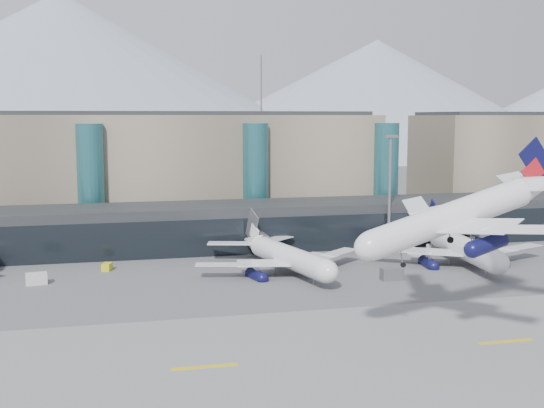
{
  "coord_description": "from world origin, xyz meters",
  "views": [
    {
      "loc": [
        -30.09,
        -92.63,
        29.61
      ],
      "look_at": [
        -0.68,
        32.0,
        13.16
      ],
      "focal_mm": 45.0,
      "sensor_mm": 36.0,
      "label": 1
    }
  ],
  "objects_px": {
    "jet_parked_right": "(457,238)",
    "veh_b": "(107,267)",
    "veh_a": "(36,279)",
    "veh_c": "(392,274)",
    "lightmast_mid": "(390,185)",
    "veh_g": "(414,252)",
    "hero_jet": "(470,205)",
    "veh_d": "(432,247)",
    "jet_parked_mid": "(281,248)"
  },
  "relations": [
    {
      "from": "veh_d",
      "to": "veh_g",
      "type": "bearing_deg",
      "value": -171.94
    },
    {
      "from": "veh_b",
      "to": "veh_d",
      "type": "distance_m",
      "value": 70.84
    },
    {
      "from": "jet_parked_mid",
      "to": "veh_d",
      "type": "bearing_deg",
      "value": -85.51
    },
    {
      "from": "veh_c",
      "to": "lightmast_mid",
      "type": "bearing_deg",
      "value": 68.15
    },
    {
      "from": "jet_parked_mid",
      "to": "veh_c",
      "type": "bearing_deg",
      "value": -136.93
    },
    {
      "from": "hero_jet",
      "to": "lightmast_mid",
      "type": "bearing_deg",
      "value": 68.39
    },
    {
      "from": "veh_d",
      "to": "jet_parked_right",
      "type": "bearing_deg",
      "value": -121.58
    },
    {
      "from": "jet_parked_mid",
      "to": "veh_g",
      "type": "xyz_separation_m",
      "value": [
        31.59,
        7.79,
        -3.71
      ]
    },
    {
      "from": "lightmast_mid",
      "to": "veh_a",
      "type": "xyz_separation_m",
      "value": [
        -73.72,
        -15.89,
        -13.4
      ]
    },
    {
      "from": "hero_jet",
      "to": "veh_g",
      "type": "distance_m",
      "value": 55.72
    },
    {
      "from": "jet_parked_right",
      "to": "veh_d",
      "type": "height_order",
      "value": "jet_parked_right"
    },
    {
      "from": "hero_jet",
      "to": "veh_b",
      "type": "height_order",
      "value": "hero_jet"
    },
    {
      "from": "veh_g",
      "to": "veh_a",
      "type": "bearing_deg",
      "value": -98.68
    },
    {
      "from": "lightmast_mid",
      "to": "jet_parked_mid",
      "type": "relative_size",
      "value": 0.69
    },
    {
      "from": "veh_c",
      "to": "veh_a",
      "type": "bearing_deg",
      "value": 169.58
    },
    {
      "from": "lightmast_mid",
      "to": "veh_g",
      "type": "height_order",
      "value": "lightmast_mid"
    },
    {
      "from": "hero_jet",
      "to": "veh_a",
      "type": "bearing_deg",
      "value": 136.13
    },
    {
      "from": "lightmast_mid",
      "to": "jet_parked_right",
      "type": "relative_size",
      "value": 0.65
    },
    {
      "from": "jet_parked_mid",
      "to": "veh_g",
      "type": "bearing_deg",
      "value": -89.85
    },
    {
      "from": "veh_b",
      "to": "lightmast_mid",
      "type": "bearing_deg",
      "value": -65.79
    },
    {
      "from": "hero_jet",
      "to": "jet_parked_mid",
      "type": "distance_m",
      "value": 47.46
    },
    {
      "from": "jet_parked_mid",
      "to": "jet_parked_right",
      "type": "relative_size",
      "value": 0.94
    },
    {
      "from": "veh_a",
      "to": "jet_parked_right",
      "type": "bearing_deg",
      "value": -8.5
    },
    {
      "from": "veh_g",
      "to": "jet_parked_mid",
      "type": "bearing_deg",
      "value": -90.91
    },
    {
      "from": "veh_c",
      "to": "veh_g",
      "type": "height_order",
      "value": "veh_c"
    },
    {
      "from": "veh_c",
      "to": "veh_d",
      "type": "distance_m",
      "value": 31.48
    },
    {
      "from": "veh_b",
      "to": "veh_d",
      "type": "relative_size",
      "value": 1.05
    },
    {
      "from": "veh_g",
      "to": "veh_d",
      "type": "bearing_deg",
      "value": 111.46
    },
    {
      "from": "jet_parked_mid",
      "to": "jet_parked_right",
      "type": "height_order",
      "value": "jet_parked_right"
    },
    {
      "from": "lightmast_mid",
      "to": "jet_parked_mid",
      "type": "distance_m",
      "value": 34.24
    },
    {
      "from": "lightmast_mid",
      "to": "veh_a",
      "type": "relative_size",
      "value": 7.04
    },
    {
      "from": "veh_a",
      "to": "veh_c",
      "type": "distance_m",
      "value": 63.86
    },
    {
      "from": "veh_a",
      "to": "veh_c",
      "type": "height_order",
      "value": "veh_c"
    },
    {
      "from": "jet_parked_mid",
      "to": "jet_parked_right",
      "type": "distance_m",
      "value": 37.28
    },
    {
      "from": "lightmast_mid",
      "to": "jet_parked_right",
      "type": "height_order",
      "value": "lightmast_mid"
    },
    {
      "from": "veh_c",
      "to": "veh_g",
      "type": "relative_size",
      "value": 1.44
    },
    {
      "from": "hero_jet",
      "to": "jet_parked_right",
      "type": "height_order",
      "value": "hero_jet"
    },
    {
      "from": "jet_parked_mid",
      "to": "veh_a",
      "type": "height_order",
      "value": "jet_parked_mid"
    },
    {
      "from": "veh_d",
      "to": "veh_b",
      "type": "bearing_deg",
      "value": 155.44
    },
    {
      "from": "lightmast_mid",
      "to": "veh_d",
      "type": "height_order",
      "value": "lightmast_mid"
    },
    {
      "from": "veh_c",
      "to": "veh_d",
      "type": "xyz_separation_m",
      "value": [
        20.06,
        24.26,
        -0.41
      ]
    },
    {
      "from": "veh_c",
      "to": "veh_d",
      "type": "relative_size",
      "value": 1.64
    },
    {
      "from": "jet_parked_right",
      "to": "hero_jet",
      "type": "bearing_deg",
      "value": 158.5
    },
    {
      "from": "veh_b",
      "to": "jet_parked_right",
      "type": "bearing_deg",
      "value": -79.18
    },
    {
      "from": "veh_a",
      "to": "veh_c",
      "type": "bearing_deg",
      "value": -19.14
    },
    {
      "from": "jet_parked_right",
      "to": "veh_c",
      "type": "distance_m",
      "value": 22.99
    },
    {
      "from": "jet_parked_right",
      "to": "veh_g",
      "type": "relative_size",
      "value": 14.31
    },
    {
      "from": "jet_parked_right",
      "to": "veh_b",
      "type": "xyz_separation_m",
      "value": [
        -69.96,
        7.92,
        -4.08
      ]
    },
    {
      "from": "veh_b",
      "to": "veh_c",
      "type": "bearing_deg",
      "value": -94.1
    },
    {
      "from": "jet_parked_right",
      "to": "veh_a",
      "type": "height_order",
      "value": "jet_parked_right"
    }
  ]
}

